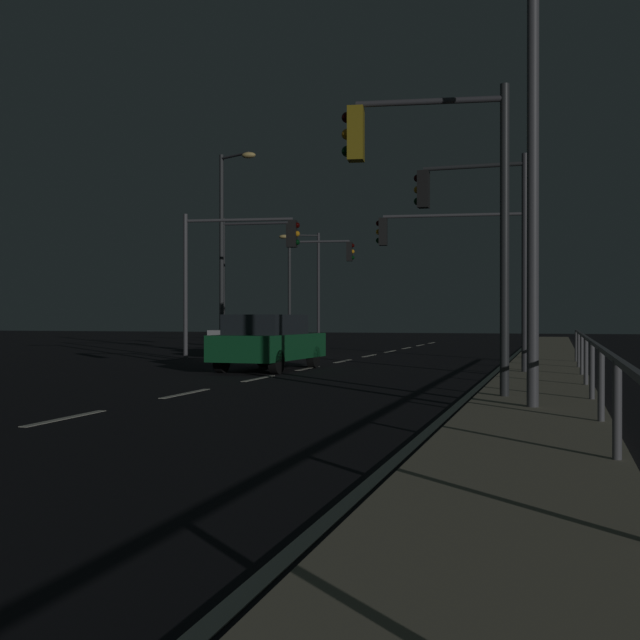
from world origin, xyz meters
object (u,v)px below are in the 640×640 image
object	(u,v)px
street_lamp_median	(511,79)
traffic_light_mid_left	(477,222)
car	(269,341)
traffic_light_far_left	(435,181)
traffic_light_near_right	(457,250)
car_oncoming	(255,335)
traffic_light_overhead_east	(235,256)
traffic_light_far_center	(317,270)
traffic_light_far_right	(254,259)
street_lamp_mid_block	(311,275)
street_lamp_corner	(226,235)

from	to	relation	value
street_lamp_median	traffic_light_mid_left	bearing A→B (deg)	99.05
car	traffic_light_far_left	bearing A→B (deg)	-51.63
traffic_light_near_right	traffic_light_mid_left	xyz separation A→B (m)	(1.37, -7.09, 0.10)
car	car_oncoming	xyz separation A→B (m)	(-3.39, 7.74, 0.00)
traffic_light_overhead_east	traffic_light_mid_left	size ratio (longest dim) A/B	0.96
traffic_light_far_center	street_lamp_median	distance (m)	28.16
traffic_light_far_right	street_lamp_median	xyz separation A→B (m)	(11.26, -18.12, 1.27)
traffic_light_overhead_east	traffic_light_far_center	world-z (taller)	traffic_light_far_center
traffic_light_near_right	traffic_light_far_center	size ratio (longest dim) A/B	0.93
traffic_light_near_right	street_lamp_median	world-z (taller)	street_lamp_median
car_oncoming	street_lamp_mid_block	size ratio (longest dim) A/B	0.68
car_oncoming	traffic_light_far_left	size ratio (longest dim) A/B	0.83
traffic_light_near_right	traffic_light_far_left	size ratio (longest dim) A/B	0.95
car	street_lamp_median	size ratio (longest dim) A/B	0.53
traffic_light_mid_left	street_lamp_mid_block	size ratio (longest dim) A/B	0.83
car_oncoming	traffic_light_mid_left	bearing A→B (deg)	-42.09
traffic_light_far_center	street_lamp_mid_block	xyz separation A→B (m)	(-2.60, 7.50, 0.17)
traffic_light_far_center	car	bearing A→B (deg)	-77.66
traffic_light_overhead_east	street_lamp_corner	world-z (taller)	street_lamp_corner
traffic_light_far_left	traffic_light_overhead_east	world-z (taller)	traffic_light_far_left
traffic_light_far_left	traffic_light_overhead_east	distance (m)	15.45
car_oncoming	traffic_light_far_left	bearing A→B (deg)	-58.65
traffic_light_far_right	traffic_light_overhead_east	distance (m)	4.27
traffic_light_overhead_east	street_lamp_median	distance (m)	17.43
car	traffic_light_far_right	bearing A→B (deg)	113.57
car	traffic_light_overhead_east	bearing A→B (deg)	121.09
street_lamp_median	street_lamp_corner	world-z (taller)	street_lamp_median
street_lamp_mid_block	traffic_light_overhead_east	bearing A→B (deg)	-80.75
traffic_light_far_right	traffic_light_far_center	world-z (taller)	traffic_light_far_right
traffic_light_near_right	street_lamp_median	bearing A→B (deg)	-80.07
street_lamp_corner	car	bearing A→B (deg)	-59.92
traffic_light_far_left	traffic_light_far_center	distance (m)	26.34
traffic_light_far_left	street_lamp_mid_block	size ratio (longest dim) A/B	0.82
car	traffic_light_near_right	distance (m)	8.43
traffic_light_far_left	traffic_light_overhead_east	bearing A→B (deg)	125.44
traffic_light_far_right	street_lamp_median	distance (m)	21.38
traffic_light_near_right	street_lamp_mid_block	world-z (taller)	street_lamp_mid_block
traffic_light_far_left	street_lamp_median	xyz separation A→B (m)	(1.38, -1.38, 1.28)
car_oncoming	traffic_light_overhead_east	bearing A→B (deg)	-85.87
street_lamp_mid_block	street_lamp_corner	bearing A→B (deg)	-84.92
car	car_oncoming	world-z (taller)	same
traffic_light_far_left	traffic_light_overhead_east	size ratio (longest dim) A/B	1.03
traffic_light_overhead_east	traffic_light_far_left	bearing A→B (deg)	-54.56
traffic_light_far_center	traffic_light_far_right	bearing A→B (deg)	-92.63
car_oncoming	traffic_light_far_center	size ratio (longest dim) A/B	0.81
car	street_lamp_mid_block	size ratio (longest dim) A/B	0.69
traffic_light_overhead_east	traffic_light_mid_left	world-z (taller)	traffic_light_mid_left
car_oncoming	street_lamp_mid_block	bearing A→B (deg)	99.96
traffic_light_overhead_east	traffic_light_far_center	distance (m)	11.99
traffic_light_far_left	traffic_light_mid_left	bearing A→B (deg)	89.14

